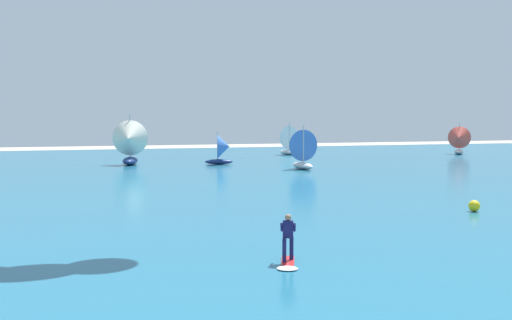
% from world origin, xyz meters
% --- Properties ---
extents(ocean, '(160.00, 90.00, 0.10)m').
position_xyz_m(ocean, '(0.00, 50.99, 0.05)').
color(ocean, '#236B89').
rests_on(ocean, ground).
extents(kitesurfer, '(1.25, 2.02, 1.67)m').
position_xyz_m(kitesurfer, '(0.67, 18.46, 0.70)').
color(kitesurfer, red).
rests_on(kitesurfer, ocean).
extents(sailboat_mid_left, '(3.23, 2.83, 3.65)m').
position_xyz_m(sailboat_mid_left, '(8.88, 60.11, 1.77)').
color(sailboat_mid_left, navy).
rests_on(sailboat_mid_left, ocean).
extents(sailboat_center_horizon, '(3.85, 3.96, 4.43)m').
position_xyz_m(sailboat_center_horizon, '(45.17, 67.12, 2.13)').
color(sailboat_center_horizon, silver).
rests_on(sailboat_center_horizon, ocean).
extents(sailboat_heeled_over, '(4.17, 4.80, 5.44)m').
position_xyz_m(sailboat_heeled_over, '(-1.02, 62.12, 2.59)').
color(sailboat_heeled_over, navy).
rests_on(sailboat_heeled_over, ocean).
extents(sailboat_trailing, '(3.53, 4.04, 4.55)m').
position_xyz_m(sailboat_trailing, '(21.56, 73.92, 2.18)').
color(sailboat_trailing, silver).
rests_on(sailboat_trailing, ocean).
extents(sailboat_mid_right, '(3.24, 3.80, 4.41)m').
position_xyz_m(sailboat_mid_right, '(14.95, 52.48, 2.12)').
color(sailboat_mid_right, silver).
rests_on(sailboat_mid_right, ocean).
extents(marker_buoy, '(0.61, 0.61, 0.61)m').
position_xyz_m(marker_buoy, '(14.02, 25.50, 0.40)').
color(marker_buoy, yellow).
rests_on(marker_buoy, ocean).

